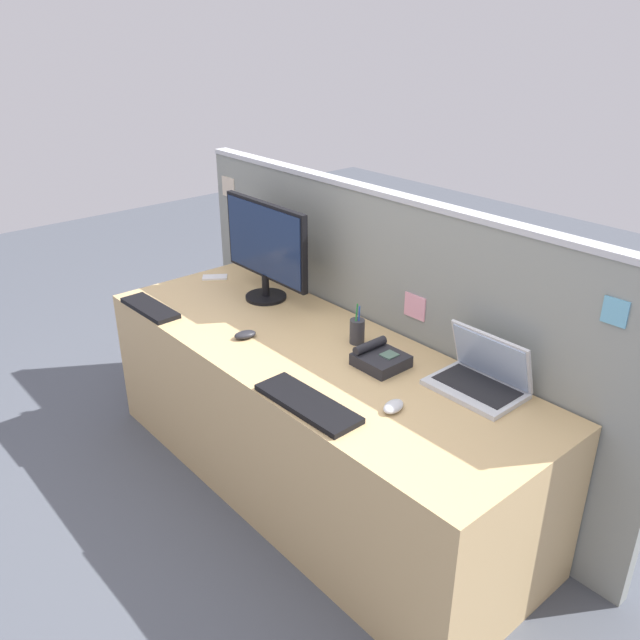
% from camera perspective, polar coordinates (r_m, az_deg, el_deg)
% --- Properties ---
extents(ground_plane, '(10.00, 10.00, 0.00)m').
position_cam_1_polar(ground_plane, '(3.19, -0.70, -13.87)').
color(ground_plane, '#4C515B').
extents(desk, '(2.21, 0.78, 0.71)m').
position_cam_1_polar(desk, '(2.98, -0.74, -8.56)').
color(desk, tan).
rests_on(desk, ground_plane).
extents(cubicle_divider, '(2.60, 0.08, 1.32)m').
position_cam_1_polar(cubicle_divider, '(3.09, 5.34, -0.84)').
color(cubicle_divider, gray).
rests_on(cubicle_divider, ground_plane).
extents(desktop_monitor, '(0.60, 0.21, 0.49)m').
position_cam_1_polar(desktop_monitor, '(3.22, -4.76, 6.46)').
color(desktop_monitor, black).
rests_on(desktop_monitor, desk).
extents(laptop, '(0.34, 0.24, 0.22)m').
position_cam_1_polar(laptop, '(2.56, 13.85, -4.70)').
color(laptop, silver).
rests_on(laptop, desk).
extents(desk_phone, '(0.19, 0.18, 0.09)m').
position_cam_1_polar(desk_phone, '(2.67, 5.22, -3.36)').
color(desk_phone, '#232328').
rests_on(desk_phone, desk).
extents(keyboard_main, '(0.45, 0.16, 0.02)m').
position_cam_1_polar(keyboard_main, '(2.40, -1.09, -7.25)').
color(keyboard_main, black).
rests_on(keyboard_main, desk).
extents(keyboard_spare, '(0.37, 0.13, 0.02)m').
position_cam_1_polar(keyboard_spare, '(3.26, -14.55, 1.02)').
color(keyboard_spare, black).
rests_on(keyboard_spare, desk).
extents(computer_mouse_right_hand, '(0.08, 0.11, 0.03)m').
position_cam_1_polar(computer_mouse_right_hand, '(2.90, -6.52, -1.27)').
color(computer_mouse_right_hand, '#232328').
rests_on(computer_mouse_right_hand, desk).
extents(computer_mouse_left_hand, '(0.08, 0.11, 0.03)m').
position_cam_1_polar(computer_mouse_left_hand, '(2.39, 6.39, -7.47)').
color(computer_mouse_left_hand, silver).
rests_on(computer_mouse_left_hand, desk).
extents(pen_cup, '(0.07, 0.07, 0.19)m').
position_cam_1_polar(pen_cup, '(2.83, 3.24, -0.96)').
color(pen_cup, '#333338').
rests_on(pen_cup, desk).
extents(cell_phone_white_slab, '(0.13, 0.15, 0.01)m').
position_cam_1_polar(cell_phone_white_slab, '(3.60, -9.12, 3.70)').
color(cell_phone_white_slab, silver).
rests_on(cell_phone_white_slab, desk).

